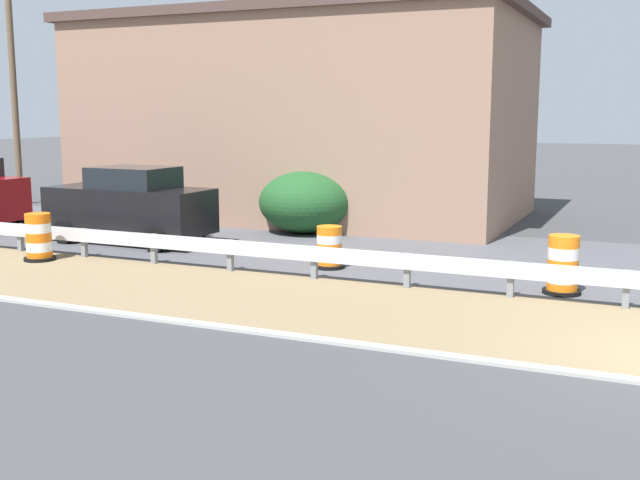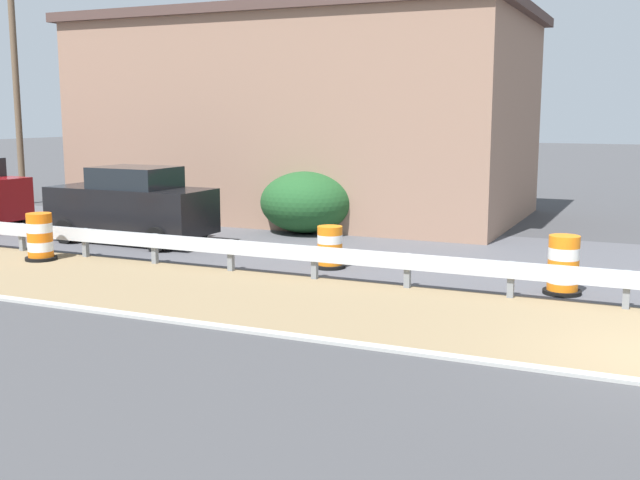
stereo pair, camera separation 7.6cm
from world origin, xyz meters
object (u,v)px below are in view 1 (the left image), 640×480
Objects in this scene: utility_pole_near at (402,103)px; utility_pole_mid at (14,87)px; traffic_barrel_close at (329,249)px; car_lead_near_lane at (130,205)px; traffic_barrel_nearest at (563,267)px; traffic_barrel_mid at (39,239)px.

utility_pole_mid reaches higher than utility_pole_near.
utility_pole_mid is at bearing 87.70° from utility_pole_near.
traffic_barrel_close is 6.34m from car_lead_near_lane.
traffic_barrel_nearest is 8.89m from utility_pole_near.
utility_pole_near is at bearing -39.38° from traffic_barrel_mid.
car_lead_near_lane reaches higher than traffic_barrel_nearest.
utility_pole_near reaches higher than car_lead_near_lane.
traffic_barrel_mid is at bearing 106.47° from traffic_barrel_close.
utility_pole_mid is (8.43, 9.00, 3.89)m from traffic_barrel_mid.
traffic_barrel_mid is 0.16× the size of utility_pole_near.
car_lead_near_lane is at bearing -8.18° from traffic_barrel_mid.
car_lead_near_lane is 11.42m from utility_pole_mid.
traffic_barrel_close is 0.11× the size of utility_pole_mid.
traffic_barrel_mid is 3.01m from car_lead_near_lane.
car_lead_near_lane is 0.64× the size of utility_pole_near.
utility_pole_mid is at bearing -28.90° from car_lead_near_lane.
traffic_barrel_mid is at bearing 83.18° from car_lead_near_lane.
utility_pole_near reaches higher than traffic_barrel_nearest.
traffic_barrel_nearest reaches higher than traffic_barrel_close.
utility_pole_mid reaches higher than car_lead_near_lane.
traffic_barrel_nearest is at bearing -82.76° from traffic_barrel_mid.
utility_pole_near is (6.31, 5.37, 3.22)m from traffic_barrel_nearest.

